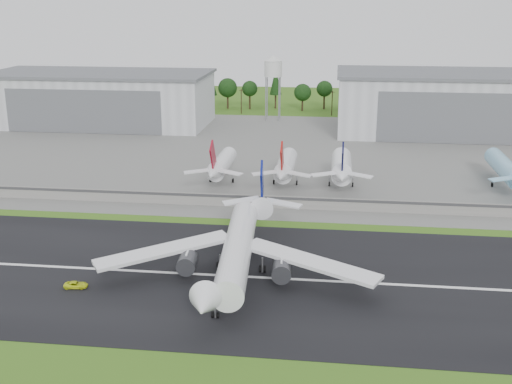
# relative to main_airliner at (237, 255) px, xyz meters

# --- Properties ---
(ground) EXTENTS (600.00, 600.00, 0.00)m
(ground) POSITION_rel_main_airliner_xyz_m (-5.34, -9.56, -4.89)
(ground) COLOR #335714
(ground) RESTS_ON ground
(runway) EXTENTS (320.00, 60.00, 0.10)m
(runway) POSITION_rel_main_airliner_xyz_m (-5.34, 0.44, -4.84)
(runway) COLOR black
(runway) RESTS_ON ground
(runway_centerline) EXTENTS (220.00, 1.00, 0.02)m
(runway_centerline) POSITION_rel_main_airliner_xyz_m (-5.34, 0.44, -4.78)
(runway_centerline) COLOR white
(runway_centerline) RESTS_ON runway
(apron) EXTENTS (320.00, 150.00, 0.10)m
(apron) POSITION_rel_main_airliner_xyz_m (-5.34, 110.44, -4.84)
(apron) COLOR slate
(apron) RESTS_ON ground
(blast_fence) EXTENTS (240.00, 0.61, 3.50)m
(blast_fence) POSITION_rel_main_airliner_xyz_m (-5.34, 45.42, -3.09)
(blast_fence) COLOR gray
(blast_fence) RESTS_ON ground
(hangar_west) EXTENTS (97.00, 44.00, 23.20)m
(hangar_west) POSITION_rel_main_airliner_xyz_m (-85.34, 155.35, 6.74)
(hangar_west) COLOR silver
(hangar_west) RESTS_ON ground
(hangar_east) EXTENTS (102.00, 47.00, 25.20)m
(hangar_east) POSITION_rel_main_airliner_xyz_m (69.66, 155.35, 7.73)
(hangar_east) COLOR silver
(hangar_east) RESTS_ON ground
(water_tower) EXTENTS (8.40, 8.40, 29.40)m
(water_tower) POSITION_rel_main_airliner_xyz_m (-10.34, 175.44, 19.66)
(water_tower) COLOR #99999E
(water_tower) RESTS_ON ground
(utility_poles) EXTENTS (230.00, 3.00, 12.00)m
(utility_poles) POSITION_rel_main_airliner_xyz_m (-5.34, 190.44, -4.89)
(utility_poles) COLOR black
(utility_poles) RESTS_ON ground
(treeline) EXTENTS (320.00, 16.00, 22.00)m
(treeline) POSITION_rel_main_airliner_xyz_m (-5.34, 205.44, -4.89)
(treeline) COLOR black
(treeline) RESTS_ON ground
(main_airliner) EXTENTS (57.14, 59.25, 18.17)m
(main_airliner) POSITION_rel_main_airliner_xyz_m (0.00, 0.00, 0.00)
(main_airliner) COLOR white
(main_airliner) RESTS_ON runway
(ground_vehicle) EXTENTS (4.81, 2.69, 1.27)m
(ground_vehicle) POSITION_rel_main_airliner_xyz_m (-30.55, -8.84, -4.16)
(ground_vehicle) COLOR yellow
(ground_vehicle) RESTS_ON runway
(parked_jet_red_a) EXTENTS (7.36, 31.29, 16.35)m
(parked_jet_red_a) POSITION_rel_main_airliner_xyz_m (-15.43, 66.94, 0.98)
(parked_jet_red_a) COLOR white
(parked_jet_red_a) RESTS_ON ground
(parked_jet_red_b) EXTENTS (7.36, 31.29, 16.52)m
(parked_jet_red_b) POSITION_rel_main_airliner_xyz_m (4.17, 66.97, 1.13)
(parked_jet_red_b) COLOR silver
(parked_jet_red_b) RESTS_ON ground
(parked_jet_navy) EXTENTS (7.36, 31.29, 16.81)m
(parked_jet_navy) POSITION_rel_main_airliner_xyz_m (20.92, 67.01, 1.40)
(parked_jet_navy) COLOR white
(parked_jet_navy) RESTS_ON ground
(parked_jet_skyblue) EXTENTS (7.36, 37.29, 16.55)m
(parked_jet_skyblue) POSITION_rel_main_airliner_xyz_m (69.31, 71.98, 1.10)
(parked_jet_skyblue) COLOR #85C5E6
(parked_jet_skyblue) RESTS_ON ground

